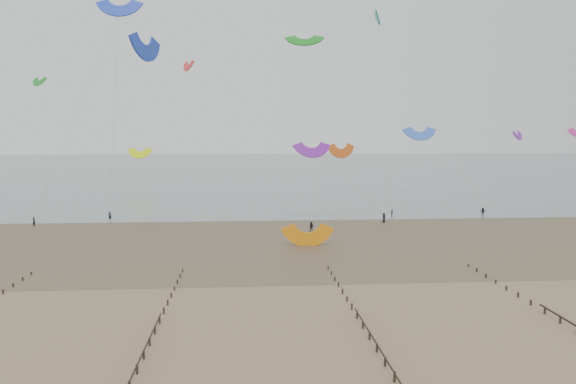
{
  "coord_description": "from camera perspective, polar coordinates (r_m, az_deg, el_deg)",
  "views": [
    {
      "loc": [
        -6.09,
        -55.98,
        17.33
      ],
      "look_at": [
        0.15,
        28.0,
        8.0
      ],
      "focal_mm": 35.0,
      "sensor_mm": 36.0,
      "label": 1
    }
  ],
  "objects": [
    {
      "name": "ground",
      "position": [
        58.92,
        1.91,
        -10.79
      ],
      "size": [
        500.0,
        500.0,
        0.0
      ],
      "primitive_type": "plane",
      "color": "brown",
      "rests_on": "ground"
    },
    {
      "name": "sea_and_shore",
      "position": [
        92.05,
        -2.93,
        -4.53
      ],
      "size": [
        500.0,
        665.0,
        0.03
      ],
      "color": "#475654",
      "rests_on": "ground"
    },
    {
      "name": "groynes",
      "position": [
        41.83,
        10.58,
        -17.55
      ],
      "size": [
        72.16,
        50.16,
        1.0
      ],
      "color": "black",
      "rests_on": "ground"
    },
    {
      "name": "kitesurfer_lead",
      "position": [
        111.33,
        -24.4,
        -2.76
      ],
      "size": [
        0.74,
        0.7,
        1.7
      ],
      "primitive_type": "imported",
      "rotation": [
        0.0,
        0.0,
        2.49
      ],
      "color": "black",
      "rests_on": "ground"
    },
    {
      "name": "kitesurfers",
      "position": [
        113.01,
        15.28,
        -2.29
      ],
      "size": [
        126.05,
        17.1,
        1.78
      ],
      "color": "black",
      "rests_on": "ground"
    },
    {
      "name": "grounded_kite",
      "position": [
        84.73,
        1.99,
        -5.48
      ],
      "size": [
        6.85,
        5.49,
        3.6
      ],
      "primitive_type": null,
      "rotation": [
        1.54,
        0.0,
        -0.06
      ],
      "color": "orange",
      "rests_on": "ground"
    },
    {
      "name": "kites_airborne",
      "position": [
        144.94,
        -3.15,
        7.96
      ],
      "size": [
        257.03,
        127.86,
        39.54
      ],
      "color": "#178F7E",
      "rests_on": "ground"
    }
  ]
}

